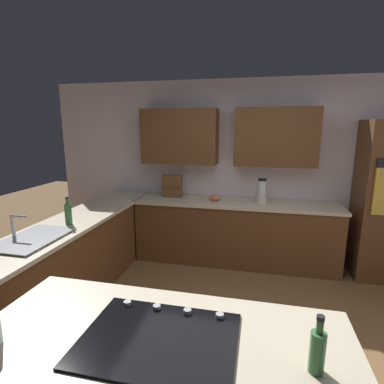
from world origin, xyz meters
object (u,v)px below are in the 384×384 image
cooktop (159,338)px  blender (262,193)px  spice_rack (172,186)px  dish_soap_bottle (68,213)px  mixing_bowl (215,198)px  second_bottle (317,350)px  sink_unit (32,238)px

cooktop → blender: size_ratio=2.24×
spice_rack → dish_soap_bottle: (0.72, 1.49, -0.04)m
cooktop → spice_rack: spice_rack is taller
cooktop → blender: bearing=-99.6°
mixing_bowl → second_bottle: size_ratio=0.61×
sink_unit → blender: size_ratio=2.06×
second_bottle → sink_unit: bearing=-24.5°
sink_unit → dish_soap_bottle: size_ratio=2.29×
dish_soap_bottle → second_bottle: bearing=145.7°
dish_soap_bottle → second_bottle: dish_soap_bottle is taller
mixing_bowl → blender: bearing=180.0°
spice_rack → dish_soap_bottle: 1.66m
blender → dish_soap_bottle: (2.02, 1.40, -0.02)m
blender → spice_rack: bearing=-3.9°
second_bottle → blender: bearing=-85.6°
sink_unit → dish_soap_bottle: bearing=-97.0°
spice_rack → second_bottle: (-1.53, 3.02, -0.06)m
second_bottle → mixing_bowl: bearing=-73.4°
dish_soap_bottle → sink_unit: bearing=83.0°
cooktop → second_bottle: second_bottle is taller
dish_soap_bottle → mixing_bowl: bearing=-134.3°
mixing_bowl → cooktop: bearing=93.1°
spice_rack → cooktop: bearing=105.2°
sink_unit → dish_soap_bottle: dish_soap_bottle is taller
cooktop → spice_rack: 3.09m
sink_unit → second_bottle: size_ratio=2.63×
cooktop → dish_soap_bottle: (1.53, -1.49, 0.12)m
blender → spice_rack: blender is taller
blender → spice_rack: 1.30m
sink_unit → cooktop: size_ratio=0.92×
dish_soap_bottle → cooktop: bearing=135.7°
mixing_bowl → dish_soap_bottle: 1.96m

